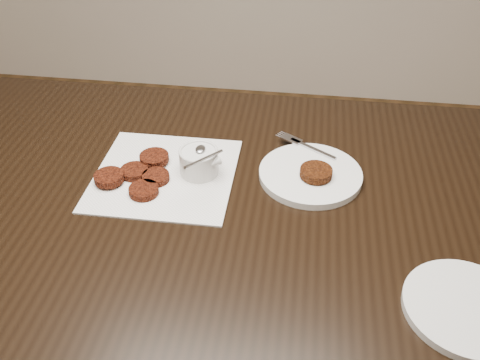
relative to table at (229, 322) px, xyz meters
The scene contains 6 objects.
table is the anchor object (origin of this frame).
napkin 0.41m from the table, 151.76° to the left, with size 0.29×0.29×0.00m, color white.
sauce_ramekin 0.45m from the table, 128.13° to the left, with size 0.11×0.11×0.12m, color silver, non-canonical shape.
patty_cluster 0.43m from the table, 163.14° to the left, with size 0.20×0.20×0.02m, color maroon, non-canonical shape.
plate_with_patty 0.44m from the table, 35.17° to the left, with size 0.22×0.22×0.03m, color white, non-canonical shape.
plate_empty 0.60m from the table, 26.13° to the right, with size 0.20×0.20×0.01m, color silver.
Camera 1 is at (0.20, -0.67, 1.42)m, focal length 38.74 mm.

